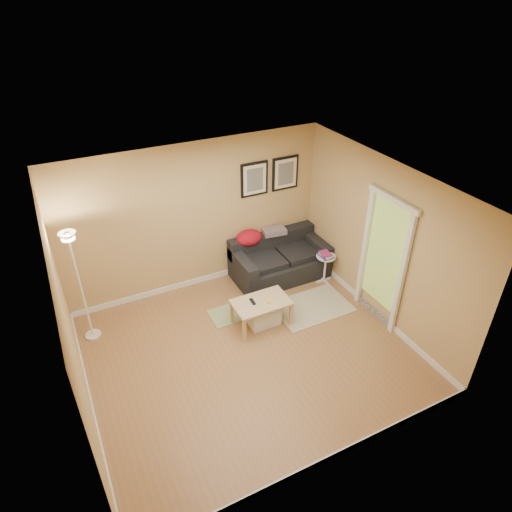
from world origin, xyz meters
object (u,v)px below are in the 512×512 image
storage_bin (263,315)px  book_stack (326,255)px  coffee_table (261,313)px  floor_lamp (82,290)px  sofa (280,258)px  side_table (325,268)px

storage_bin → book_stack: bearing=19.1°
coffee_table → book_stack: size_ratio=3.49×
coffee_table → floor_lamp: floor_lamp is taller
sofa → book_stack: bearing=-39.7°
sofa → storage_bin: size_ratio=3.36×
sofa → floor_lamp: floor_lamp is taller
side_table → book_stack: bearing=-149.5°
storage_bin → book_stack: 1.65m
coffee_table → storage_bin: size_ratio=1.75×
storage_bin → floor_lamp: floor_lamp is taller
sofa → floor_lamp: 3.42m
storage_bin → side_table: bearing=19.3°
coffee_table → book_stack: book_stack is taller
book_stack → coffee_table: bearing=-168.7°
side_table → book_stack: (-0.02, -0.01, 0.31)m
coffee_table → side_table: side_table is taller
sofa → floor_lamp: bearing=-177.8°
side_table → storage_bin: bearing=-160.7°
sofa → storage_bin: (-0.88, -1.04, -0.22)m
sofa → storage_bin: 1.38m
sofa → coffee_table: bearing=-131.4°
storage_bin → book_stack: size_ratio=2.00×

